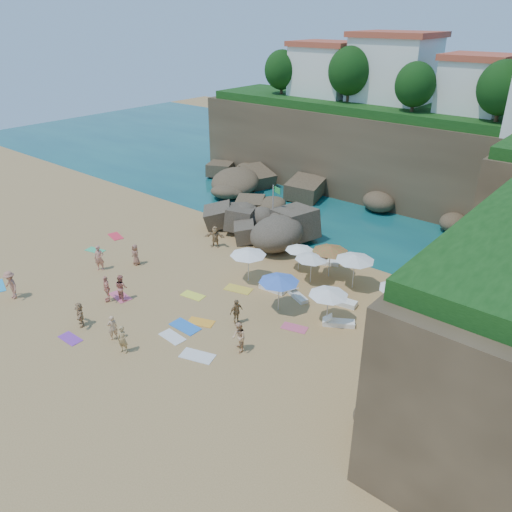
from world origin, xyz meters
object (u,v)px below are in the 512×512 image
Objects in this scene: person_stand_0 at (99,258)px; person_stand_5 at (215,237)px; person_stand_4 at (375,333)px; flag_pole at (274,204)px; parasol_0 at (312,256)px; parasol_1 at (299,248)px; rock_outcrop at (256,236)px; person_stand_2 at (273,225)px; lounger_0 at (326,262)px; person_stand_6 at (112,327)px; person_stand_3 at (236,312)px; parasol_2 at (429,266)px; person_stand_1 at (121,287)px.

person_stand_5 is at bearing 26.46° from person_stand_0.
flag_pole is at bearing -150.63° from person_stand_4.
parasol_1 is (-1.69, 0.97, -0.24)m from parasol_0.
person_stand_5 reaches higher than rock_outcrop.
person_stand_0 reaches higher than person_stand_2.
person_stand_6 is (-4.19, -15.58, 0.62)m from lounger_0.
person_stand_0 is 12.08m from person_stand_3.
parasol_2 is 1.29× the size of person_stand_1.
parasol_0 is 7.08m from person_stand_3.
person_stand_0 is at bearing -114.04° from flag_pole.
person_stand_5 is (3.59, 8.07, -0.08)m from person_stand_0.
parasol_1 is 8.71m from parasol_2.
flag_pole is 2.65× the size of person_stand_3.
lounger_0 is at bearing -9.87° from person_stand_5.
lounger_0 is 10.01m from person_stand_3.
person_stand_5 is at bearing 118.50° from person_stand_2.
person_stand_6 is (4.16, -12.55, -0.09)m from person_stand_5.
rock_outcrop is at bearing 155.35° from parasol_0.
lounger_0 is 1.22× the size of person_stand_2.
parasol_0 is at bearing -165.89° from person_stand_2.
flag_pole reaches higher than person_stand_3.
person_stand_1 is at bearing -57.81° from person_stand_0.
flag_pole is at bearing 138.66° from lounger_0.
parasol_0 is at bearing 177.19° from person_stand_6.
parasol_1 is at bearing -117.82° from person_stand_1.
person_stand_0 is 8.95m from person_stand_6.
flag_pole is 2.01m from person_stand_2.
person_stand_0 is (-4.73, -11.67, 0.93)m from rock_outcrop.
parasol_1 is 8.07m from person_stand_3.
person_stand_2 is 0.86× the size of person_stand_4.
person_stand_0 is (-19.16, -11.75, -1.02)m from parasol_2.
parasol_0 reaches higher than person_stand_0.
person_stand_2 is at bearing 144.92° from parasol_0.
parasol_2 reaches higher than lounger_0.
person_stand_3 is (6.56, -11.95, 0.06)m from person_stand_2.
person_stand_2 is 17.68m from person_stand_6.
flag_pole is 14.15m from person_stand_0.
parasol_0 is at bearing -147.67° from person_stand_4.
person_stand_3 is 10.94m from person_stand_5.
lounger_0 is at bearing -174.85° from parasol_2.
parasol_1 is (6.15, -2.63, 1.72)m from rock_outcrop.
flag_pole is 13.44m from person_stand_3.
parasol_2 is 1.30× the size of person_stand_4.
person_stand_4 is at bearing -59.08° from person_stand_3.
parasol_0 reaches higher than rock_outcrop.
person_stand_4 is (14.78, 5.83, -0.00)m from person_stand_1.
parasol_0 reaches higher than person_stand_5.
flag_pole is 2.46× the size of person_stand_1.
parasol_1 is at bearing 15.44° from person_stand_3.
flag_pole reaches higher than person_stand_0.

